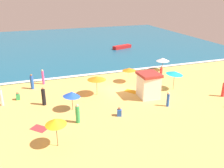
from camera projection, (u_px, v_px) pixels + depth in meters
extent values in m
plane|color=#EDBC60|center=(116.00, 90.00, 28.53)|extent=(60.00, 60.00, 0.00)
cube|color=#196084|center=(72.00, 44.00, 53.13)|extent=(60.00, 44.00, 0.10)
cube|color=white|center=(101.00, 73.00, 34.03)|extent=(57.00, 0.70, 0.01)
cube|color=white|center=(148.00, 86.00, 26.34)|extent=(2.16, 2.38, 2.44)
cube|color=#A5332D|center=(149.00, 74.00, 25.85)|extent=(2.14, 2.41, 0.28)
cylinder|color=#4C3823|center=(72.00, 101.00, 23.47)|extent=(0.05, 0.05, 1.88)
cone|color=blue|center=(72.00, 94.00, 23.21)|extent=(1.90, 1.86, 0.67)
cylinder|color=#4C3823|center=(174.00, 81.00, 28.39)|extent=(0.05, 0.05, 2.19)
cone|color=#19B7C6|center=(175.00, 73.00, 28.04)|extent=(2.75, 2.75, 0.55)
cylinder|color=silver|center=(129.00, 75.00, 30.71)|extent=(0.05, 0.05, 1.81)
cone|color=orange|center=(129.00, 69.00, 30.43)|extent=(2.44, 2.44, 0.38)
cylinder|color=#4C3823|center=(57.00, 133.00, 17.91)|extent=(0.05, 0.05, 2.26)
cone|color=yellow|center=(56.00, 122.00, 17.58)|extent=(2.03, 2.04, 0.56)
cylinder|color=#4C3823|center=(97.00, 86.00, 26.90)|extent=(0.05, 0.05, 2.12)
cone|color=orange|center=(97.00, 78.00, 26.57)|extent=(2.81, 2.82, 0.41)
cylinder|color=#4C3823|center=(162.00, 64.00, 35.20)|extent=(0.05, 0.05, 1.81)
cone|color=white|center=(163.00, 60.00, 34.93)|extent=(2.63, 2.63, 0.48)
cylinder|color=#D84CA5|center=(43.00, 78.00, 30.06)|extent=(0.31, 0.31, 1.67)
sphere|color=beige|center=(42.00, 70.00, 29.73)|extent=(0.24, 0.24, 0.24)
cylinder|color=blue|center=(168.00, 100.00, 24.34)|extent=(0.40, 0.40, 1.30)
sphere|color=beige|center=(169.00, 93.00, 24.06)|extent=(0.27, 0.27, 0.27)
cylinder|color=green|center=(78.00, 115.00, 21.27)|extent=(0.42, 0.42, 1.54)
sphere|color=beige|center=(77.00, 106.00, 20.95)|extent=(0.27, 0.27, 0.27)
cube|color=green|center=(18.00, 97.00, 25.91)|extent=(0.40, 0.40, 0.64)
sphere|color=#9E6B47|center=(17.00, 93.00, 25.75)|extent=(0.25, 0.25, 0.25)
cube|color=blue|center=(119.00, 113.00, 22.59)|extent=(0.54, 0.54, 0.64)
sphere|color=#9E6B47|center=(119.00, 108.00, 22.43)|extent=(0.26, 0.26, 0.26)
cylinder|color=white|center=(1.00, 98.00, 24.45)|extent=(0.30, 0.30, 1.67)
sphere|color=#DBA884|center=(0.00, 89.00, 24.11)|extent=(0.25, 0.25, 0.25)
cylinder|color=black|center=(44.00, 97.00, 24.57)|extent=(0.55, 0.55, 1.70)
sphere|color=#9E6B47|center=(43.00, 88.00, 24.22)|extent=(0.23, 0.23, 0.23)
cylinder|color=red|center=(161.00, 73.00, 32.31)|extent=(0.51, 0.51, 1.35)
sphere|color=#9E6B47|center=(161.00, 67.00, 32.03)|extent=(0.27, 0.27, 0.27)
cylinder|color=blue|center=(32.00, 82.00, 28.61)|extent=(0.40, 0.40, 1.61)
sphere|color=#9E6B47|center=(31.00, 75.00, 28.28)|extent=(0.23, 0.23, 0.23)
cylinder|color=red|center=(223.00, 90.00, 26.58)|extent=(0.42, 0.42, 1.51)
cube|color=red|center=(39.00, 128.00, 20.59)|extent=(1.67, 1.67, 0.01)
cube|color=orange|center=(131.00, 91.00, 28.14)|extent=(1.56, 1.74, 0.01)
cube|color=red|center=(122.00, 47.00, 48.38)|extent=(4.10, 2.20, 0.62)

